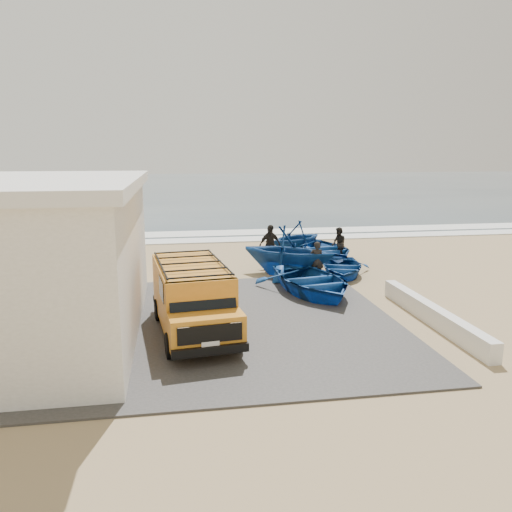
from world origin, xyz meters
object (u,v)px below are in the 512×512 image
boat_mid_left (288,251)px  boat_mid_right (324,249)px  parapet (432,315)px  fisherman_front (317,261)px  fisherman_back (270,245)px  boat_near_left (311,281)px  van (193,296)px  boat_near_right (342,267)px  boat_far_left (296,238)px  fisherman_middle (339,244)px

boat_mid_left → boat_mid_right: boat_mid_left is taller
parapet → fisherman_front: bearing=109.0°
boat_mid_left → fisherman_back: boat_mid_left is taller
boat_near_left → boat_mid_left: (-0.22, 2.82, 0.55)m
parapet → fisherman_front: fisherman_front is taller
van → boat_mid_right: 11.20m
fisherman_front → boat_near_right: bearing=-138.9°
van → boat_near_left: bearing=30.2°
boat_mid_left → boat_mid_right: bearing=-5.6°
parapet → van: (-6.97, 0.38, 0.79)m
boat_far_left → fisherman_middle: boat_far_left is taller
van → boat_near_right: size_ratio=1.43×
boat_mid_right → fisherman_middle: bearing=-57.9°
boat_far_left → fisherman_middle: (1.61, -1.66, -0.06)m
fisherman_front → fisherman_middle: size_ratio=0.99×
boat_near_left → fisherman_middle: bearing=52.4°
boat_mid_left → boat_far_left: 4.29m
fisherman_front → fisherman_back: fisherman_back is taller
van → fisherman_middle: bearing=43.3°
boat_near_right → fisherman_front: bearing=-142.1°
boat_mid_left → boat_mid_right: (2.44, 2.97, -0.58)m
boat_mid_right → boat_far_left: 1.59m
boat_mid_right → boat_near_right: bearing=-105.3°
boat_near_left → parapet: bearing=-63.9°
boat_mid_left → fisherman_middle: (2.97, 2.41, -0.25)m
boat_near_left → boat_mid_right: 6.20m
boat_mid_right → fisherman_back: bearing=-169.2°
boat_mid_right → fisherman_middle: (0.52, -0.57, 0.33)m
boat_near_left → fisherman_back: fisherman_back is taller
boat_far_left → fisherman_middle: bearing=11.4°
boat_mid_right → fisherman_front: 4.16m
boat_near_left → fisherman_front: bearing=59.1°
parapet → boat_mid_right: bearing=92.7°
boat_near_right → boat_far_left: size_ratio=1.07×
boat_near_left → boat_mid_left: boat_mid_left is taller
boat_mid_left → fisherman_middle: size_ratio=2.51×
boat_near_left → boat_near_right: 3.06m
van → boat_mid_right: size_ratio=1.14×
van → parapet: bearing=-10.2°
fisherman_back → fisherman_front: bearing=-85.1°
parapet → fisherman_front: 5.93m
parapet → boat_near_left: (-2.66, 3.66, 0.20)m
boat_near_left → boat_far_left: boat_far_left is taller
boat_near_right → boat_mid_left: bearing=-174.4°
parapet → fisherman_back: bearing=111.4°
van → boat_near_left: van is taller
boat_mid_left → fisherman_front: 1.34m
van → fisherman_front: bearing=38.8°
boat_mid_left → fisherman_front: boat_mid_left is taller
boat_near_right → boat_mid_left: size_ratio=0.87×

